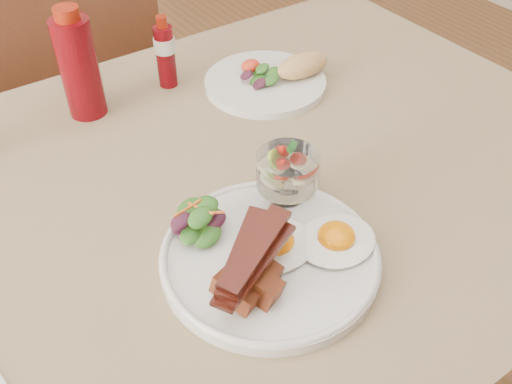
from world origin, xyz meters
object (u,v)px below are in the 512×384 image
object	(u,v)px
main_plate	(270,258)
ketchup_bottle	(79,66)
table	(205,234)
hot_sauce_bottle	(165,53)
fruit_cup	(287,171)
second_plate	(274,78)
chair_far	(69,112)

from	to	relation	value
main_plate	ketchup_bottle	xyz separation A→B (m)	(-0.06, 0.46, 0.08)
table	hot_sauce_bottle	bearing A→B (deg)	70.57
fruit_cup	second_plate	world-z (taller)	fruit_cup
main_plate	fruit_cup	xyz separation A→B (m)	(0.08, 0.07, 0.06)
ketchup_bottle	hot_sauce_bottle	bearing A→B (deg)	0.84
main_plate	second_plate	world-z (taller)	second_plate
second_plate	hot_sauce_bottle	bearing A→B (deg)	145.08
table	ketchup_bottle	world-z (taller)	ketchup_bottle
chair_far	hot_sauce_bottle	size ratio (longest dim) A/B	7.00
second_plate	hot_sauce_bottle	size ratio (longest dim) A/B	1.76
chair_far	second_plate	world-z (taller)	chair_far
table	main_plate	world-z (taller)	main_plate
hot_sauce_bottle	main_plate	bearing A→B (deg)	-102.17
fruit_cup	second_plate	bearing A→B (deg)	57.07
table	second_plate	bearing A→B (deg)	34.65
main_plate	hot_sauce_bottle	world-z (taller)	hot_sauce_bottle
chair_far	second_plate	size ratio (longest dim) A/B	3.98
table	fruit_cup	distance (m)	0.20
main_plate	second_plate	bearing A→B (deg)	53.41
main_plate	ketchup_bottle	bearing A→B (deg)	97.19
table	second_plate	distance (m)	0.34
main_plate	hot_sauce_bottle	bearing A→B (deg)	77.83
table	hot_sauce_bottle	distance (m)	0.35
hot_sauce_bottle	second_plate	bearing A→B (deg)	-34.92
hot_sauce_bottle	table	bearing A→B (deg)	-109.43
table	fruit_cup	world-z (taller)	fruit_cup
fruit_cup	hot_sauce_bottle	bearing A→B (deg)	87.29
main_plate	second_plate	xyz separation A→B (m)	(0.26, 0.35, 0.01)
ketchup_bottle	main_plate	bearing A→B (deg)	-82.81
table	chair_far	distance (m)	0.68
fruit_cup	ketchup_bottle	world-z (taller)	ketchup_bottle
chair_far	main_plate	size ratio (longest dim) A/B	3.32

